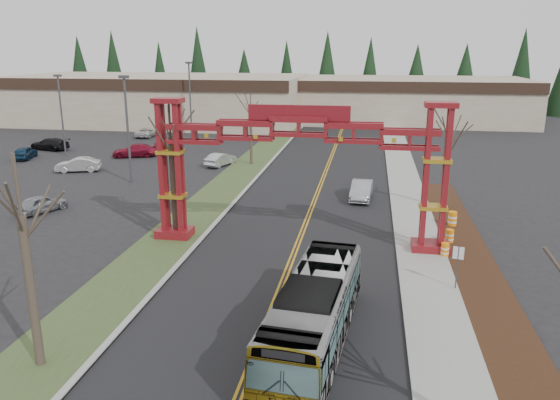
% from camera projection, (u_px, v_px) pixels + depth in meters
% --- Properties ---
extents(road, '(12.00, 110.00, 0.02)m').
position_uv_depth(road, '(310.00, 212.00, 40.63)').
color(road, black).
rests_on(road, ground).
extents(lane_line_left, '(0.12, 100.00, 0.01)m').
position_uv_depth(lane_line_left, '(309.00, 212.00, 40.65)').
color(lane_line_left, '#C58A17').
rests_on(lane_line_left, road).
extents(lane_line_right, '(0.12, 100.00, 0.01)m').
position_uv_depth(lane_line_right, '(312.00, 212.00, 40.61)').
color(lane_line_right, '#C58A17').
rests_on(lane_line_right, road).
extents(curb_right, '(0.30, 110.00, 0.15)m').
position_uv_depth(curb_right, '(394.00, 215.00, 39.65)').
color(curb_right, '#9E9D98').
rests_on(curb_right, ground).
extents(sidewalk_right, '(2.60, 110.00, 0.14)m').
position_uv_depth(sidewalk_right, '(415.00, 216.00, 39.42)').
color(sidewalk_right, gray).
rests_on(sidewalk_right, ground).
extents(landscape_strip, '(2.60, 50.00, 0.12)m').
position_uv_depth(landscape_strip, '(497.00, 316.00, 24.76)').
color(landscape_strip, black).
rests_on(landscape_strip, ground).
extents(grass_median, '(4.00, 110.00, 0.08)m').
position_uv_depth(grass_median, '(207.00, 207.00, 41.88)').
color(grass_median, '#334924').
rests_on(grass_median, ground).
extents(curb_left, '(0.30, 110.00, 0.15)m').
position_uv_depth(curb_left, '(230.00, 207.00, 41.58)').
color(curb_left, '#9E9D98').
rests_on(curb_left, ground).
extents(gateway_arch, '(18.20, 1.60, 8.90)m').
position_uv_depth(gateway_arch, '(299.00, 150.00, 32.37)').
color(gateway_arch, '#63100D').
rests_on(gateway_arch, ground).
extents(retail_building_west, '(46.00, 22.30, 7.50)m').
position_uv_depth(retail_building_west, '(160.00, 99.00, 88.95)').
color(retail_building_west, tan).
rests_on(retail_building_west, ground).
extents(retail_building_east, '(38.00, 20.30, 7.00)m').
position_uv_depth(retail_building_east, '(407.00, 100.00, 90.33)').
color(retail_building_east, tan).
rests_on(retail_building_east, ground).
extents(conifer_treeline, '(116.10, 5.60, 13.00)m').
position_uv_depth(conifer_treeline, '(351.00, 77.00, 102.50)').
color(conifer_treeline, black).
rests_on(conifer_treeline, ground).
extents(transit_bus, '(3.51, 10.83, 2.96)m').
position_uv_depth(transit_bus, '(314.00, 312.00, 22.09)').
color(transit_bus, '#AEB0B6').
rests_on(transit_bus, ground).
extents(silver_sedan, '(1.85, 4.63, 1.50)m').
position_uv_depth(silver_sedan, '(361.00, 190.00, 43.90)').
color(silver_sedan, '#A5A8AD').
rests_on(silver_sedan, ground).
extents(parked_car_near_a, '(2.88, 4.17, 1.32)m').
position_uv_depth(parked_car_near_a, '(42.00, 204.00, 40.46)').
color(parked_car_near_a, '#929399').
rests_on(parked_car_near_a, ground).
extents(parked_car_near_b, '(4.51, 2.71, 1.40)m').
position_uv_depth(parked_car_near_b, '(78.00, 165.00, 53.70)').
color(parked_car_near_b, silver).
rests_on(parked_car_near_b, ground).
extents(parked_car_mid_a, '(5.30, 3.45, 1.43)m').
position_uv_depth(parked_car_mid_a, '(135.00, 151.00, 61.01)').
color(parked_car_mid_a, maroon).
rests_on(parked_car_mid_a, ground).
extents(parked_car_mid_b, '(2.62, 4.40, 1.40)m').
position_uv_depth(parked_car_mid_b, '(25.00, 153.00, 59.91)').
color(parked_car_mid_b, navy).
rests_on(parked_car_mid_b, ground).
extents(parked_car_far_a, '(2.66, 4.32, 1.34)m').
position_uv_depth(parked_car_far_a, '(221.00, 159.00, 56.43)').
color(parked_car_far_a, '#B4B6BD').
rests_on(parked_car_far_a, ground).
extents(parked_car_far_b, '(2.43, 4.70, 1.27)m').
position_uv_depth(parked_car_far_b, '(147.00, 132.00, 74.67)').
color(parked_car_far_b, white).
rests_on(parked_car_far_b, ground).
extents(parked_car_far_c, '(5.29, 3.06, 1.44)m').
position_uv_depth(parked_car_far_c, '(49.00, 144.00, 65.18)').
color(parked_car_far_c, black).
rests_on(parked_car_far_c, ground).
extents(bare_tree_median_near, '(3.46, 3.46, 8.30)m').
position_uv_depth(bare_tree_median_near, '(21.00, 218.00, 19.43)').
color(bare_tree_median_near, '#382D26').
rests_on(bare_tree_median_near, ground).
extents(bare_tree_median_mid, '(3.33, 3.33, 8.72)m').
position_uv_depth(bare_tree_median_mid, '(171.00, 137.00, 33.65)').
color(bare_tree_median_mid, '#382D26').
rests_on(bare_tree_median_mid, ground).
extents(bare_tree_median_far, '(2.89, 2.89, 7.38)m').
position_uv_depth(bare_tree_median_far, '(251.00, 112.00, 55.77)').
color(bare_tree_median_far, '#382D26').
rests_on(bare_tree_median_far, ground).
extents(bare_tree_right_far, '(3.32, 3.32, 7.73)m').
position_uv_depth(bare_tree_right_far, '(451.00, 137.00, 39.87)').
color(bare_tree_right_far, '#382D26').
rests_on(bare_tree_right_far, ground).
extents(light_pole_near, '(0.83, 0.41, 9.52)m').
position_uv_depth(light_pole_near, '(127.00, 122.00, 48.08)').
color(light_pole_near, '#3F3F44').
rests_on(light_pole_near, ground).
extents(light_pole_mid, '(0.78, 0.39, 9.01)m').
position_uv_depth(light_pole_mid, '(61.00, 110.00, 60.08)').
color(light_pole_mid, '#3F3F44').
rests_on(light_pole_mid, ground).
extents(light_pole_far, '(0.87, 0.43, 9.98)m').
position_uv_depth(light_pole_far, '(190.00, 93.00, 75.09)').
color(light_pole_far, '#3F3F44').
rests_on(light_pole_far, ground).
extents(street_sign, '(0.53, 0.16, 2.34)m').
position_uv_depth(street_sign, '(458.00, 259.00, 27.04)').
color(street_sign, '#3F3F44').
rests_on(street_sign, ground).
extents(barrel_south, '(0.48, 0.48, 0.90)m').
position_uv_depth(barrel_south, '(445.00, 250.00, 31.72)').
color(barrel_south, orange).
rests_on(barrel_south, ground).
extents(barrel_mid, '(0.50, 0.50, 0.93)m').
position_uv_depth(barrel_mid, '(450.00, 237.00, 33.94)').
color(barrel_mid, orange).
rests_on(barrel_mid, ground).
extents(barrel_north, '(0.59, 0.59, 1.09)m').
position_uv_depth(barrel_north, '(452.00, 219.00, 37.10)').
color(barrel_north, orange).
rests_on(barrel_north, ground).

